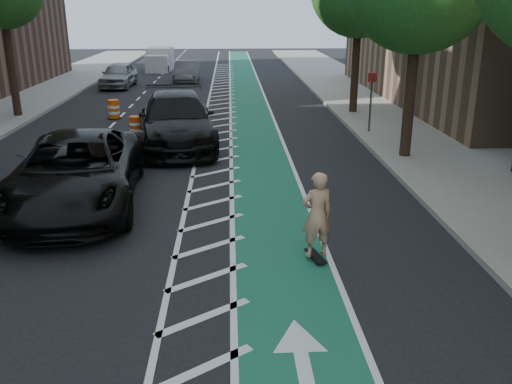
{
  "coord_description": "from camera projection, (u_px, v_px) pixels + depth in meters",
  "views": [
    {
      "loc": [
        2.0,
        -9.33,
        4.94
      ],
      "look_at": [
        2.53,
        1.85,
        1.1
      ],
      "focal_mm": 38.0,
      "sensor_mm": 36.0,
      "label": 1
    }
  ],
  "objects": [
    {
      "name": "suv_near",
      "position": [
        76.0,
        171.0,
        13.93
      ],
      "size": [
        3.63,
        6.86,
        1.84
      ],
      "primitive_type": "imported",
      "rotation": [
        0.0,
        0.0,
        0.09
      ],
      "color": "black",
      "rests_on": "ground"
    },
    {
      "name": "sidewalk_right",
      "position": [
        432.0,
        144.0,
        20.18
      ],
      "size": [
        5.0,
        90.0,
        0.15
      ],
      "primitive_type": "cube",
      "color": "gray",
      "rests_on": "ground"
    },
    {
      "name": "skateboard",
      "position": [
        315.0,
        256.0,
        11.13
      ],
      "size": [
        0.39,
        0.77,
        0.1
      ],
      "rotation": [
        0.0,
        0.0,
        0.25
      ],
      "color": "black",
      "rests_on": "ground"
    },
    {
      "name": "car_silver",
      "position": [
        119.0,
        75.0,
        34.73
      ],
      "size": [
        2.02,
        4.64,
        1.56
      ],
      "primitive_type": "imported",
      "rotation": [
        0.0,
        0.0,
        -0.04
      ],
      "color": "gray",
      "rests_on": "ground"
    },
    {
      "name": "bike_lane",
      "position": [
        258.0,
        148.0,
        19.91
      ],
      "size": [
        2.0,
        90.0,
        0.01
      ],
      "primitive_type": "cube",
      "color": "#1C624F",
      "rests_on": "ground"
    },
    {
      "name": "sign_post",
      "position": [
        371.0,
        102.0,
        21.57
      ],
      "size": [
        0.35,
        0.08,
        2.47
      ],
      "color": "#4C4C4C",
      "rests_on": "ground"
    },
    {
      "name": "barrel_b",
      "position": [
        136.0,
        127.0,
        21.65
      ],
      "size": [
        0.59,
        0.59,
        0.81
      ],
      "color": "#DF460B",
      "rests_on": "ground"
    },
    {
      "name": "suv_far",
      "position": [
        177.0,
        120.0,
        20.04
      ],
      "size": [
        3.45,
        6.87,
        1.91
      ],
      "primitive_type": "imported",
      "rotation": [
        0.0,
        0.0,
        0.12
      ],
      "color": "black",
      "rests_on": "ground"
    },
    {
      "name": "buffer_strip",
      "position": [
        217.0,
        149.0,
        19.84
      ],
      "size": [
        1.4,
        90.0,
        0.01
      ],
      "primitive_type": "cube",
      "color": "silver",
      "rests_on": "ground"
    },
    {
      "name": "skateboarder",
      "position": [
        317.0,
        215.0,
        10.84
      ],
      "size": [
        0.74,
        0.58,
        1.78
      ],
      "primitive_type": "imported",
      "rotation": [
        0.0,
        0.0,
        3.39
      ],
      "color": "tan",
      "rests_on": "skateboard"
    },
    {
      "name": "curb_right",
      "position": [
        367.0,
        145.0,
        20.07
      ],
      "size": [
        0.12,
        90.0,
        0.16
      ],
      "primitive_type": "cube",
      "color": "gray",
      "rests_on": "ground"
    },
    {
      "name": "car_grey",
      "position": [
        187.0,
        71.0,
        37.14
      ],
      "size": [
        1.54,
        4.35,
        1.43
      ],
      "primitive_type": "imported",
      "rotation": [
        0.0,
        0.0,
        -0.01
      ],
      "color": "#504F53",
      "rests_on": "ground"
    },
    {
      "name": "ground",
      "position": [
        128.0,
        280.0,
        10.33
      ],
      "size": [
        120.0,
        120.0,
        0.0
      ],
      "primitive_type": "plane",
      "color": "black",
      "rests_on": "ground"
    },
    {
      "name": "barrel_c",
      "position": [
        114.0,
        110.0,
        25.02
      ],
      "size": [
        0.64,
        0.64,
        0.88
      ],
      "color": "#EA510C",
      "rests_on": "ground"
    },
    {
      "name": "box_truck",
      "position": [
        160.0,
        60.0,
        43.98
      ],
      "size": [
        1.95,
        4.24,
        1.76
      ],
      "rotation": [
        0.0,
        0.0,
        -0.0
      ],
      "color": "silver",
      "rests_on": "ground"
    },
    {
      "name": "barrel_a",
      "position": [
        84.0,
        175.0,
        15.37
      ],
      "size": [
        0.64,
        0.64,
        0.87
      ],
      "color": "orange",
      "rests_on": "ground"
    }
  ]
}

